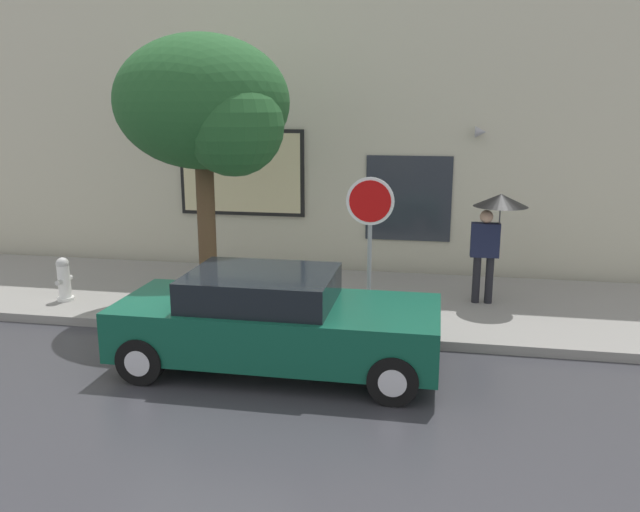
# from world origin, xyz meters

# --- Properties ---
(ground_plane) EXTENTS (60.00, 60.00, 0.00)m
(ground_plane) POSITION_xyz_m (0.00, 0.00, 0.00)
(ground_plane) COLOR #333338
(sidewalk) EXTENTS (20.00, 4.00, 0.15)m
(sidewalk) POSITION_xyz_m (0.00, 3.00, 0.07)
(sidewalk) COLOR gray
(sidewalk) RESTS_ON ground
(building_facade) EXTENTS (20.00, 0.67, 7.00)m
(building_facade) POSITION_xyz_m (-0.00, 5.50, 3.49)
(building_facade) COLOR beige
(building_facade) RESTS_ON ground
(parked_car) EXTENTS (4.43, 1.88, 1.38)m
(parked_car) POSITION_xyz_m (1.09, -0.08, 0.69)
(parked_car) COLOR #0F4C38
(parked_car) RESTS_ON ground
(fire_hydrant) EXTENTS (0.30, 0.44, 0.80)m
(fire_hydrant) POSITION_xyz_m (-3.36, 1.88, 0.54)
(fire_hydrant) COLOR white
(fire_hydrant) RESTS_ON sidewalk
(pedestrian_with_umbrella) EXTENTS (0.94, 0.94, 1.98)m
(pedestrian_with_umbrella) POSITION_xyz_m (4.24, 3.11, 1.69)
(pedestrian_with_umbrella) COLOR black
(pedestrian_with_umbrella) RESTS_ON sidewalk
(street_tree) EXTENTS (3.02, 2.57, 4.65)m
(street_tree) POSITION_xyz_m (-0.62, 2.24, 3.57)
(street_tree) COLOR #4C3823
(street_tree) RESTS_ON sidewalk
(stop_sign) EXTENTS (0.76, 0.10, 2.38)m
(stop_sign) POSITION_xyz_m (2.21, 1.67, 1.83)
(stop_sign) COLOR gray
(stop_sign) RESTS_ON sidewalk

